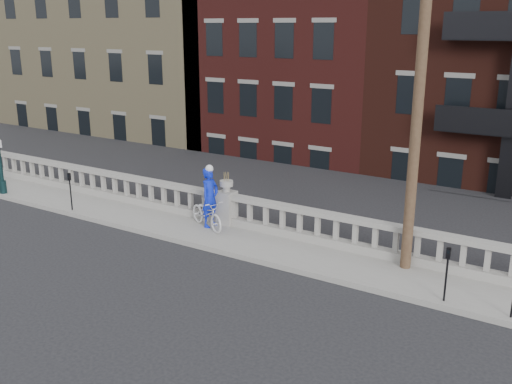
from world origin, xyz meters
TOP-DOWN VIEW (x-y plane):
  - ground at (0.00, 0.00)m, footprint 120.00×120.00m
  - sidewalk at (0.00, 3.00)m, footprint 32.00×2.20m
  - balustrade at (0.00, 3.95)m, footprint 28.00×0.34m
  - planter_pedestal at (0.00, 3.95)m, footprint 0.55×0.55m
  - lower_level at (0.56, 23.04)m, footprint 80.00×44.00m
  - utility_pole at (6.20, 3.60)m, footprint 1.60×0.28m
  - parking_meter_a at (-5.51, 2.15)m, footprint 0.10×0.09m
  - parking_meter_b at (7.63, 2.15)m, footprint 0.10×0.09m
  - bicycle at (-0.29, 3.24)m, footprint 1.96×1.34m
  - cyclist at (-0.29, 3.43)m, footprint 0.49×0.73m

SIDE VIEW (x-z plane):
  - ground at x=0.00m, z-range 0.00..0.00m
  - sidewalk at x=0.00m, z-range 0.00..0.15m
  - bicycle at x=-0.29m, z-range 0.15..1.12m
  - balustrade at x=0.00m, z-range 0.13..1.16m
  - planter_pedestal at x=0.00m, z-range -0.05..1.71m
  - parking_meter_a at x=-5.51m, z-range 0.32..1.68m
  - parking_meter_b at x=7.63m, z-range 0.32..1.68m
  - cyclist at x=-0.29m, z-range 0.15..2.11m
  - lower_level at x=0.56m, z-range -7.77..13.03m
  - utility_pole at x=6.20m, z-range 0.24..10.24m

